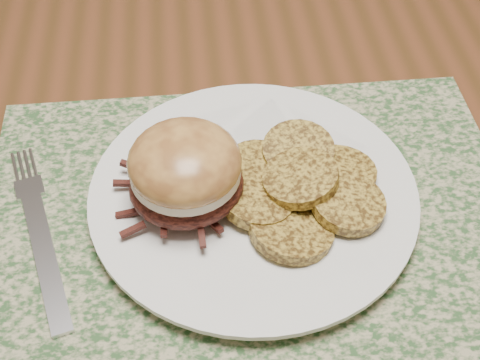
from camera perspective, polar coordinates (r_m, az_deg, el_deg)
placemat at (r=0.56m, az=1.12°, el=-3.39°), size 0.45×0.33×0.00m
dinner_plate at (r=0.57m, az=1.13°, el=-1.37°), size 0.26×0.26×0.02m
pork_sandwich at (r=0.53m, az=-4.68°, el=0.68°), size 0.11×0.11×0.07m
roasted_potatoes at (r=0.55m, az=5.16°, el=-0.53°), size 0.15×0.17×0.04m
fork at (r=0.57m, az=-16.74°, el=-4.23°), size 0.07×0.20×0.00m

